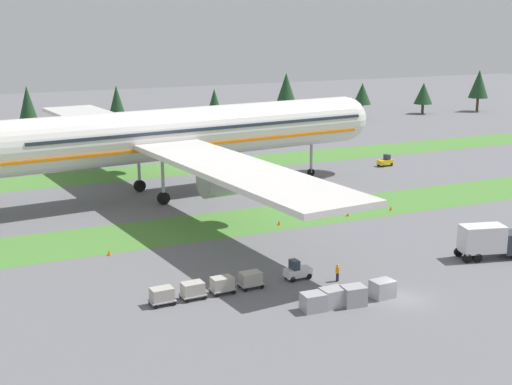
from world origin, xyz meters
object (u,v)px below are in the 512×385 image
(ground_crew_marshaller, at_px, (338,272))
(taxiway_marker_0, at_px, (279,223))
(uld_container_2, at_px, (313,302))
(taxiway_marker_2, at_px, (391,208))
(cargo_dolly_second, at_px, (222,284))
(cargo_dolly_fourth, at_px, (162,295))
(uld_container_1, at_px, (353,296))
(catering_truck, at_px, (490,240))
(baggage_tug, at_px, (297,271))
(uld_container_3, at_px, (382,289))
(cargo_dolly_third, at_px, (193,289))
(airliner, at_px, (165,135))
(taxiway_marker_1, at_px, (109,253))
(uld_container_0, at_px, (333,297))
(pushback_tractor, at_px, (385,161))
(cargo_dolly_lead, at_px, (251,279))
(taxiway_marker_3, at_px, (348,214))

(ground_crew_marshaller, distance_m, taxiway_marker_0, 19.62)
(uld_container_2, relative_size, taxiway_marker_2, 3.60)
(uld_container_2, bearing_deg, cargo_dolly_second, 129.30)
(cargo_dolly_fourth, distance_m, uld_container_1, 16.77)
(catering_truck, height_order, taxiway_marker_2, catering_truck)
(ground_crew_marshaller, height_order, taxiway_marker_2, ground_crew_marshaller)
(baggage_tug, height_order, ground_crew_marshaller, baggage_tug)
(uld_container_2, bearing_deg, ground_crew_marshaller, 42.95)
(baggage_tug, relative_size, uld_container_3, 1.33)
(uld_container_3, xyz_separation_m, taxiway_marker_0, (1.83, 24.39, -0.49))
(cargo_dolly_third, bearing_deg, catering_truck, 83.06)
(airliner, xyz_separation_m, ground_crew_marshaller, (4.41, -39.06, -7.80))
(taxiway_marker_1, xyz_separation_m, taxiway_marker_2, (37.76, 2.54, -0.03))
(uld_container_2, bearing_deg, uld_container_0, 2.47)
(airliner, bearing_deg, pushback_tractor, 90.00)
(taxiway_marker_0, bearing_deg, catering_truck, -54.23)
(pushback_tractor, height_order, uld_container_0, pushback_tractor)
(cargo_dolly_third, height_order, catering_truck, catering_truck)
(airliner, xyz_separation_m, catering_truck, (22.37, -39.88, -6.79))
(ground_crew_marshaller, xyz_separation_m, taxiway_marker_0, (3.46, 19.30, -0.65))
(airliner, relative_size, uld_container_2, 42.79)
(uld_container_1, bearing_deg, uld_container_3, 7.91)
(baggage_tug, relative_size, uld_container_2, 1.33)
(cargo_dolly_second, bearing_deg, ground_crew_marshaller, 78.37)
(cargo_dolly_lead, bearing_deg, pushback_tractor, 130.85)
(cargo_dolly_lead, height_order, uld_container_3, uld_container_3)
(cargo_dolly_fourth, height_order, taxiway_marker_1, cargo_dolly_fourth)
(ground_crew_marshaller, xyz_separation_m, uld_container_2, (-5.48, -5.11, -0.17))
(cargo_dolly_second, distance_m, cargo_dolly_fourth, 5.80)
(ground_crew_marshaller, height_order, taxiway_marker_0, ground_crew_marshaller)
(taxiway_marker_1, bearing_deg, uld_container_1, -53.84)
(airliner, distance_m, uld_container_3, 45.26)
(cargo_dolly_third, relative_size, uld_container_3, 1.13)
(baggage_tug, bearing_deg, uld_container_2, -19.91)
(cargo_dolly_second, distance_m, taxiway_marker_3, 29.92)
(baggage_tug, relative_size, cargo_dolly_third, 1.17)
(baggage_tug, relative_size, ground_crew_marshaller, 1.53)
(catering_truck, xyz_separation_m, pushback_tractor, (17.67, 44.13, -1.14))
(catering_truck, bearing_deg, cargo_dolly_third, -79.95)
(baggage_tug, distance_m, cargo_dolly_fourth, 13.73)
(uld_container_0, relative_size, uld_container_1, 1.00)
(cargo_dolly_third, relative_size, uld_container_2, 1.13)
(uld_container_0, height_order, uld_container_3, uld_container_0)
(uld_container_2, bearing_deg, airliner, 88.61)
(pushback_tractor, bearing_deg, taxiway_marker_0, 120.67)
(uld_container_3, xyz_separation_m, taxiway_marker_2, (18.14, 24.32, -0.51))
(taxiway_marker_0, xyz_separation_m, taxiway_marker_3, (9.73, -0.09, 0.02))
(pushback_tractor, xyz_separation_m, ground_crew_marshaller, (-35.63, -43.31, 0.13))
(pushback_tractor, relative_size, uld_container_3, 1.36)
(airliner, bearing_deg, catering_truck, 23.22)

